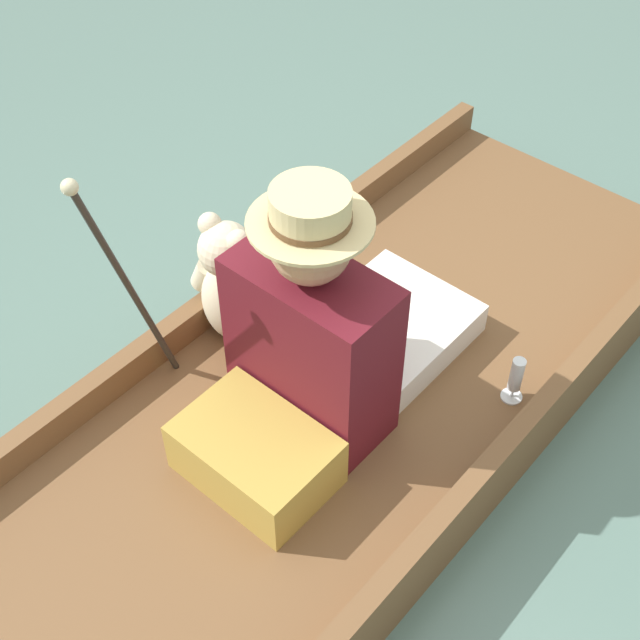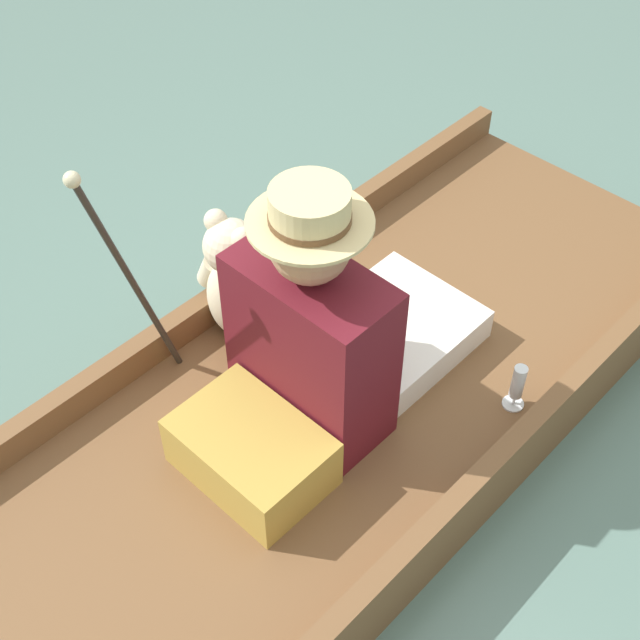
{
  "view_description": "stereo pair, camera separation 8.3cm",
  "coord_description": "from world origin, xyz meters",
  "views": [
    {
      "loc": [
        1.1,
        -1.36,
        2.28
      ],
      "look_at": [
        -0.02,
        -0.06,
        0.52
      ],
      "focal_mm": 50.0,
      "sensor_mm": 36.0,
      "label": 1
    },
    {
      "loc": [
        1.16,
        -1.3,
        2.28
      ],
      "look_at": [
        -0.02,
        -0.06,
        0.52
      ],
      "focal_mm": 50.0,
      "sensor_mm": 36.0,
      "label": 2
    }
  ],
  "objects": [
    {
      "name": "wine_glass",
      "position": [
        0.41,
        0.34,
        0.25
      ],
      "size": [
        0.07,
        0.07,
        0.17
      ],
      "color": "silver",
      "rests_on": "punt_boat"
    },
    {
      "name": "seated_person",
      "position": [
        -0.02,
        -0.01,
        0.45
      ],
      "size": [
        0.47,
        0.78,
        0.83
      ],
      "rotation": [
        0.0,
        0.0,
        0.12
      ],
      "color": "white",
      "rests_on": "punt_boat"
    },
    {
      "name": "teddy_bear",
      "position": [
        -0.42,
        -0.03,
        0.38
      ],
      "size": [
        0.33,
        0.19,
        0.47
      ],
      "color": "beige",
      "rests_on": "punt_boat"
    },
    {
      "name": "seat_cushion",
      "position": [
        0.02,
        -0.38,
        0.25
      ],
      "size": [
        0.42,
        0.3,
        0.18
      ],
      "color": "#B7933D",
      "rests_on": "punt_boat"
    },
    {
      "name": "ground_plane",
      "position": [
        0.0,
        0.0,
        0.0
      ],
      "size": [
        16.0,
        16.0,
        0.0
      ],
      "primitive_type": "plane",
      "color": "slate"
    },
    {
      "name": "punt_boat",
      "position": [
        0.0,
        0.0,
        0.09
      ],
      "size": [
        1.11,
        2.92,
        0.27
      ],
      "color": "brown",
      "rests_on": "ground_plane"
    },
    {
      "name": "walking_cane",
      "position": [
        -0.46,
        -0.38,
        0.66
      ],
      "size": [
        0.04,
        0.24,
        0.85
      ],
      "color": "#2D2823",
      "rests_on": "punt_boat"
    }
  ]
}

